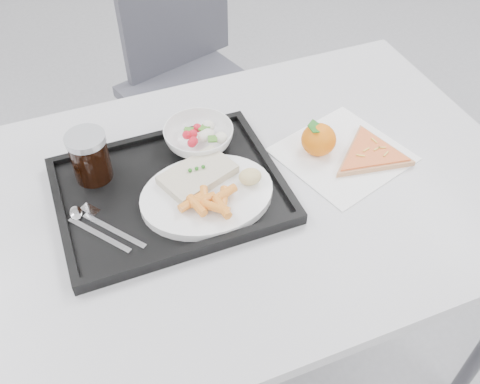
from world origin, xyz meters
TOP-DOWN VIEW (x-y plane):
  - table at (0.00, 0.30)m, footprint 1.20×0.80m
  - chair at (0.13, 1.11)m, footprint 0.53×0.53m
  - tray at (-0.14, 0.34)m, footprint 0.45×0.35m
  - dinner_plate at (-0.08, 0.29)m, footprint 0.27×0.27m
  - fish_fillet at (-0.08, 0.33)m, footprint 0.17×0.14m
  - bread_roll at (0.01, 0.28)m, footprint 0.05×0.05m
  - salad_bowl at (-0.04, 0.44)m, footprint 0.15×0.15m
  - cola_glass at (-0.28, 0.43)m, footprint 0.08×0.08m
  - cutlery at (-0.30, 0.30)m, footprint 0.13×0.16m
  - napkin at (0.25, 0.31)m, footprint 0.31×0.30m
  - tangerine at (0.20, 0.34)m, footprint 0.09×0.09m
  - pizza_slice at (0.30, 0.28)m, footprint 0.27×0.27m
  - carrot_pile at (-0.09, 0.25)m, footprint 0.12×0.09m
  - salad_contents at (-0.03, 0.44)m, footprint 0.09×0.08m

SIDE VIEW (x-z plane):
  - chair at x=0.13m, z-range 0.07..1.00m
  - table at x=0.00m, z-range 0.31..1.06m
  - napkin at x=0.25m, z-range 0.75..0.75m
  - tray at x=-0.14m, z-range 0.75..0.77m
  - pizza_slice at x=0.30m, z-range 0.75..0.77m
  - cutlery at x=-0.30m, z-range 0.76..0.77m
  - dinner_plate at x=-0.08m, z-range 0.77..0.78m
  - tangerine at x=0.20m, z-range 0.75..0.82m
  - salad_bowl at x=-0.04m, z-range 0.77..0.81m
  - fish_fillet at x=-0.08m, z-range 0.78..0.81m
  - carrot_pile at x=-0.09m, z-range 0.79..0.81m
  - bread_roll at x=0.01m, z-range 0.78..0.81m
  - salad_contents at x=-0.03m, z-range 0.79..0.81m
  - cola_glass at x=-0.28m, z-range 0.77..0.88m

